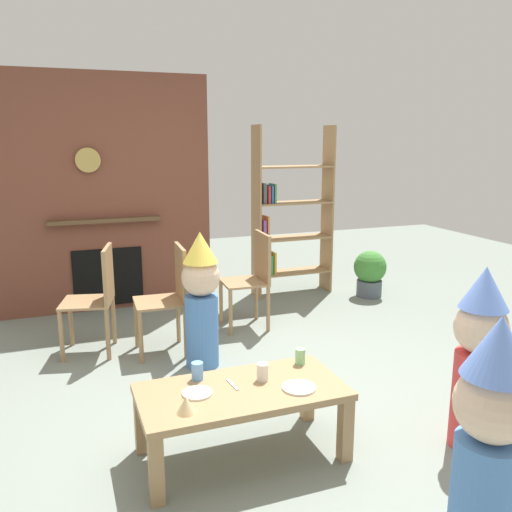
{
  "coord_description": "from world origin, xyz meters",
  "views": [
    {
      "loc": [
        -1.14,
        -3.03,
        1.76
      ],
      "look_at": [
        0.15,
        0.4,
        0.95
      ],
      "focal_mm": 37.32,
      "sensor_mm": 36.0,
      "label": 1
    }
  ],
  "objects_px": {
    "paper_cup_near_left": "(300,356)",
    "child_by_the_chairs": "(201,297)",
    "bookshelf": "(287,220)",
    "child_in_pink": "(479,354)",
    "dining_chair_left": "(98,293)",
    "potted_plant_tall": "(370,272)",
    "paper_cup_near_right": "(197,371)",
    "coffee_table": "(242,399)",
    "paper_plate_front": "(197,393)",
    "birthday_cake_slice": "(186,405)",
    "paper_cup_center": "(263,372)",
    "child_with_cone_hat": "(490,441)",
    "paper_plate_rear": "(299,388)",
    "dining_chair_middle": "(170,293)",
    "dining_chair_right": "(253,274)"
  },
  "relations": [
    {
      "from": "birthday_cake_slice",
      "to": "dining_chair_middle",
      "type": "xyz_separation_m",
      "value": [
        0.29,
        1.8,
        0.05
      ]
    },
    {
      "from": "paper_cup_center",
      "to": "dining_chair_middle",
      "type": "height_order",
      "value": "dining_chair_middle"
    },
    {
      "from": "coffee_table",
      "to": "potted_plant_tall",
      "type": "xyz_separation_m",
      "value": [
        2.38,
        2.44,
        -0.06
      ]
    },
    {
      "from": "coffee_table",
      "to": "potted_plant_tall",
      "type": "height_order",
      "value": "potted_plant_tall"
    },
    {
      "from": "bookshelf",
      "to": "coffee_table",
      "type": "distance_m",
      "value": 3.3
    },
    {
      "from": "paper_cup_near_right",
      "to": "dining_chair_left",
      "type": "bearing_deg",
      "value": 104.34
    },
    {
      "from": "birthday_cake_slice",
      "to": "dining_chair_middle",
      "type": "distance_m",
      "value": 1.83
    },
    {
      "from": "paper_cup_center",
      "to": "paper_plate_rear",
      "type": "xyz_separation_m",
      "value": [
        0.15,
        -0.17,
        -0.04
      ]
    },
    {
      "from": "paper_plate_front",
      "to": "dining_chair_middle",
      "type": "bearing_deg",
      "value": 83.31
    },
    {
      "from": "child_with_cone_hat",
      "to": "potted_plant_tall",
      "type": "relative_size",
      "value": 2.12
    },
    {
      "from": "paper_cup_near_right",
      "to": "dining_chair_right",
      "type": "bearing_deg",
      "value": 60.73
    },
    {
      "from": "paper_cup_near_left",
      "to": "child_with_cone_hat",
      "type": "relative_size",
      "value": 0.09
    },
    {
      "from": "bookshelf",
      "to": "paper_plate_front",
      "type": "xyz_separation_m",
      "value": [
        -1.78,
        -2.85,
        -0.44
      ]
    },
    {
      "from": "dining_chair_middle",
      "to": "paper_plate_rear",
      "type": "bearing_deg",
      "value": 103.9
    },
    {
      "from": "dining_chair_left",
      "to": "paper_plate_front",
      "type": "bearing_deg",
      "value": 114.94
    },
    {
      "from": "bookshelf",
      "to": "coffee_table",
      "type": "xyz_separation_m",
      "value": [
        -1.53,
        -2.88,
        -0.52
      ]
    },
    {
      "from": "potted_plant_tall",
      "to": "bookshelf",
      "type": "bearing_deg",
      "value": 152.66
    },
    {
      "from": "bookshelf",
      "to": "child_by_the_chairs",
      "type": "distance_m",
      "value": 2.17
    },
    {
      "from": "child_by_the_chairs",
      "to": "dining_chair_right",
      "type": "xyz_separation_m",
      "value": [
        0.69,
        0.71,
        -0.06
      ]
    },
    {
      "from": "child_with_cone_hat",
      "to": "dining_chair_right",
      "type": "xyz_separation_m",
      "value": [
        0.14,
        3.09,
        -0.08
      ]
    },
    {
      "from": "paper_plate_rear",
      "to": "dining_chair_right",
      "type": "distance_m",
      "value": 2.16
    },
    {
      "from": "paper_plate_rear",
      "to": "child_by_the_chairs",
      "type": "xyz_separation_m",
      "value": [
        -0.19,
        1.38,
        0.15
      ]
    },
    {
      "from": "paper_cup_center",
      "to": "dining_chair_right",
      "type": "bearing_deg",
      "value": 71.18
    },
    {
      "from": "paper_cup_near_left",
      "to": "paper_plate_rear",
      "type": "relative_size",
      "value": 0.51
    },
    {
      "from": "birthday_cake_slice",
      "to": "paper_cup_center",
      "type": "bearing_deg",
      "value": 23.02
    },
    {
      "from": "paper_cup_near_right",
      "to": "child_with_cone_hat",
      "type": "distance_m",
      "value": 1.56
    },
    {
      "from": "child_by_the_chairs",
      "to": "birthday_cake_slice",
      "type": "bearing_deg",
      "value": -12.9
    },
    {
      "from": "dining_chair_middle",
      "to": "child_in_pink",
      "type": "bearing_deg",
      "value": 126.37
    },
    {
      "from": "child_in_pink",
      "to": "potted_plant_tall",
      "type": "distance_m",
      "value": 3.02
    },
    {
      "from": "paper_plate_rear",
      "to": "potted_plant_tall",
      "type": "xyz_separation_m",
      "value": [
        2.08,
        2.55,
        -0.14
      ]
    },
    {
      "from": "birthday_cake_slice",
      "to": "paper_cup_near_right",
      "type": "bearing_deg",
      "value": 66.99
    },
    {
      "from": "birthday_cake_slice",
      "to": "child_with_cone_hat",
      "type": "distance_m",
      "value": 1.39
    },
    {
      "from": "dining_chair_left",
      "to": "potted_plant_tall",
      "type": "bearing_deg",
      "value": -155.28
    },
    {
      "from": "bookshelf",
      "to": "child_by_the_chairs",
      "type": "relative_size",
      "value": 1.77
    },
    {
      "from": "birthday_cake_slice",
      "to": "potted_plant_tall",
      "type": "height_order",
      "value": "potted_plant_tall"
    },
    {
      "from": "coffee_table",
      "to": "paper_plate_front",
      "type": "distance_m",
      "value": 0.26
    },
    {
      "from": "paper_cup_near_left",
      "to": "child_by_the_chairs",
      "type": "xyz_separation_m",
      "value": [
        -0.33,
        1.08,
        0.11
      ]
    },
    {
      "from": "paper_cup_center",
      "to": "potted_plant_tall",
      "type": "xyz_separation_m",
      "value": [
        2.23,
        2.38,
        -0.18
      ]
    },
    {
      "from": "paper_plate_rear",
      "to": "child_with_cone_hat",
      "type": "height_order",
      "value": "child_with_cone_hat"
    },
    {
      "from": "paper_cup_near_left",
      "to": "paper_cup_near_right",
      "type": "height_order",
      "value": "paper_cup_near_right"
    },
    {
      "from": "paper_plate_front",
      "to": "paper_plate_rear",
      "type": "height_order",
      "value": "same"
    },
    {
      "from": "paper_plate_rear",
      "to": "dining_chair_right",
      "type": "bearing_deg",
      "value": 76.39
    },
    {
      "from": "paper_cup_near_left",
      "to": "child_by_the_chairs",
      "type": "bearing_deg",
      "value": 107.05
    },
    {
      "from": "paper_cup_near_right",
      "to": "potted_plant_tall",
      "type": "bearing_deg",
      "value": 41.07
    },
    {
      "from": "paper_cup_center",
      "to": "paper_plate_rear",
      "type": "relative_size",
      "value": 0.53
    },
    {
      "from": "dining_chair_middle",
      "to": "dining_chair_right",
      "type": "bearing_deg",
      "value": -155.98
    },
    {
      "from": "paper_cup_near_right",
      "to": "dining_chair_left",
      "type": "height_order",
      "value": "dining_chair_left"
    },
    {
      "from": "bookshelf",
      "to": "child_in_pink",
      "type": "bearing_deg",
      "value": -94.26
    },
    {
      "from": "paper_plate_front",
      "to": "coffee_table",
      "type": "bearing_deg",
      "value": -4.92
    },
    {
      "from": "bookshelf",
      "to": "birthday_cake_slice",
      "type": "xyz_separation_m",
      "value": [
        -1.88,
        -3.03,
        -0.41
      ]
    }
  ]
}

